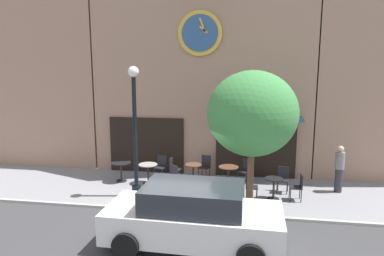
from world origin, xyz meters
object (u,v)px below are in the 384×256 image
(cafe_table_near_curb, at_px, (193,171))
(cafe_table_center_right, at_px, (228,172))
(cafe_chair_under_awning, at_px, (283,177))
(street_tree, at_px, (252,114))
(cafe_chair_facing_street, at_px, (298,185))
(cafe_table_rightmost, at_px, (121,167))
(cafe_chair_near_lamp, at_px, (176,175))
(cafe_chair_by_entrance, at_px, (249,185))
(street_lamp, at_px, (135,132))
(cafe_table_center, at_px, (274,186))
(cafe_table_near_door, at_px, (148,170))
(pedestrian_grey, at_px, (339,168))
(cafe_chair_near_tree, at_px, (205,165))
(cafe_chair_mid_row, at_px, (174,167))
(cafe_chair_left_end, at_px, (245,169))
(parked_car_white, at_px, (193,216))
(cafe_chair_facing_wall, at_px, (161,165))

(cafe_table_near_curb, bearing_deg, cafe_table_center_right, 0.31)
(cafe_chair_under_awning, bearing_deg, street_tree, -124.99)
(street_tree, relative_size, cafe_chair_facing_street, 4.76)
(cafe_table_rightmost, xyz_separation_m, cafe_chair_near_lamp, (2.26, -0.48, -0.03))
(cafe_table_center_right, height_order, cafe_chair_by_entrance, cafe_chair_by_entrance)
(street_lamp, distance_m, cafe_chair_under_awning, 5.40)
(cafe_chair_under_awning, bearing_deg, cafe_table_rightmost, 178.19)
(street_tree, xyz_separation_m, cafe_table_center, (0.79, 0.87, -2.50))
(cafe_table_near_door, xyz_separation_m, pedestrian_grey, (6.89, 0.20, 0.33))
(cafe_chair_near_tree, bearing_deg, cafe_table_near_door, -153.12)
(street_lamp, relative_size, street_tree, 1.03)
(cafe_chair_near_lamp, xyz_separation_m, cafe_chair_under_awning, (3.79, 0.29, 0.00))
(cafe_chair_mid_row, xyz_separation_m, cafe_chair_left_end, (2.76, 0.20, 0.00))
(cafe_table_near_curb, relative_size, cafe_chair_by_entrance, 0.85)
(cafe_table_center, height_order, cafe_chair_mid_row, cafe_chair_mid_row)
(cafe_chair_mid_row, bearing_deg, pedestrian_grey, -3.30)
(cafe_chair_near_lamp, bearing_deg, cafe_table_rightmost, 168.08)
(cafe_chair_near_tree, height_order, parked_car_white, parked_car_white)
(cafe_table_rightmost, relative_size, cafe_table_near_curb, 1.00)
(cafe_chair_facing_wall, height_order, cafe_chair_facing_street, same)
(street_tree, relative_size, cafe_table_rightmost, 5.61)
(cafe_table_center, bearing_deg, pedestrian_grey, 25.17)
(cafe_chair_near_tree, bearing_deg, cafe_chair_by_entrance, -50.60)
(cafe_table_near_curb, distance_m, cafe_chair_near_tree, 0.87)
(street_lamp, xyz_separation_m, cafe_chair_mid_row, (0.90, 1.86, -1.71))
(pedestrian_grey, bearing_deg, cafe_table_near_curb, 179.56)
(street_tree, bearing_deg, cafe_chair_facing_street, 29.39)
(cafe_table_near_curb, xyz_separation_m, cafe_chair_under_awning, (3.26, -0.34, 0.02))
(cafe_table_near_door, distance_m, cafe_chair_mid_row, 1.03)
(cafe_chair_near_tree, bearing_deg, cafe_chair_near_lamp, -121.77)
(cafe_table_near_door, bearing_deg, cafe_chair_near_tree, 26.88)
(cafe_chair_mid_row, bearing_deg, cafe_table_center_right, -7.97)
(street_tree, bearing_deg, cafe_table_center_right, 111.30)
(cafe_table_center_right, xyz_separation_m, cafe_chair_facing_wall, (-2.69, 0.49, 0.00))
(street_tree, distance_m, cafe_table_near_curb, 3.81)
(parked_car_white, bearing_deg, cafe_chair_facing_wall, 112.45)
(street_lamp, xyz_separation_m, cafe_chair_near_lamp, (1.19, 0.93, -1.71))
(cafe_table_rightmost, height_order, cafe_chair_under_awning, cafe_chair_under_awning)
(cafe_table_center, bearing_deg, cafe_chair_by_entrance, -166.75)
(cafe_chair_mid_row, relative_size, cafe_chair_facing_street, 1.00)
(cafe_table_near_door, xyz_separation_m, cafe_chair_facing_street, (5.37, -0.87, -0.01))
(street_tree, height_order, cafe_chair_mid_row, street_tree)
(cafe_table_near_curb, height_order, pedestrian_grey, pedestrian_grey)
(cafe_table_near_door, bearing_deg, cafe_chair_facing_street, -9.16)
(cafe_chair_by_entrance, bearing_deg, cafe_chair_facing_wall, 152.27)
(cafe_table_near_curb, distance_m, cafe_chair_left_end, 2.01)
(street_tree, bearing_deg, street_lamp, 173.46)
(cafe_table_near_curb, bearing_deg, parked_car_white, -81.07)
(parked_car_white, bearing_deg, cafe_chair_mid_row, 107.51)
(cafe_table_center_right, distance_m, cafe_chair_mid_row, 2.16)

